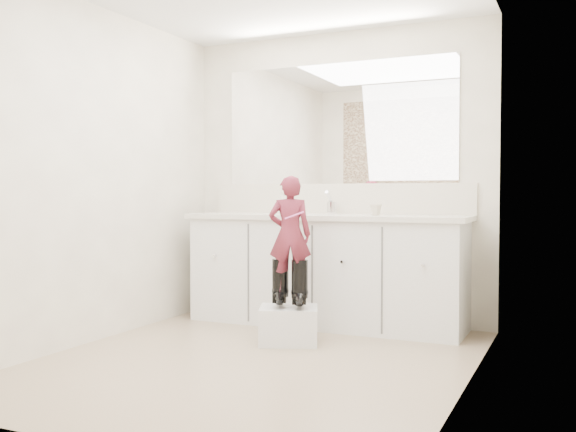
% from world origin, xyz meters
% --- Properties ---
extents(floor, '(3.00, 3.00, 0.00)m').
position_xyz_m(floor, '(0.00, 0.00, 0.00)').
color(floor, '#8A705A').
rests_on(floor, ground).
extents(wall_back, '(2.60, 0.00, 2.60)m').
position_xyz_m(wall_back, '(0.00, 1.50, 1.20)').
color(wall_back, beige).
rests_on(wall_back, floor).
extents(wall_front, '(2.60, 0.00, 2.60)m').
position_xyz_m(wall_front, '(0.00, -1.50, 1.20)').
color(wall_front, beige).
rests_on(wall_front, floor).
extents(wall_left, '(0.00, 3.00, 3.00)m').
position_xyz_m(wall_left, '(-1.30, 0.00, 1.20)').
color(wall_left, beige).
rests_on(wall_left, floor).
extents(wall_right, '(0.00, 3.00, 3.00)m').
position_xyz_m(wall_right, '(1.30, 0.00, 1.20)').
color(wall_right, beige).
rests_on(wall_right, floor).
extents(vanity_cabinet, '(2.20, 0.55, 0.85)m').
position_xyz_m(vanity_cabinet, '(0.00, 1.23, 0.42)').
color(vanity_cabinet, silver).
rests_on(vanity_cabinet, floor).
extents(countertop, '(2.28, 0.58, 0.04)m').
position_xyz_m(countertop, '(0.00, 1.21, 0.87)').
color(countertop, beige).
rests_on(countertop, vanity_cabinet).
extents(backsplash, '(2.28, 0.03, 0.25)m').
position_xyz_m(backsplash, '(0.00, 1.49, 1.02)').
color(backsplash, beige).
rests_on(backsplash, countertop).
extents(mirror, '(2.00, 0.02, 1.00)m').
position_xyz_m(mirror, '(0.00, 1.49, 1.64)').
color(mirror, white).
rests_on(mirror, wall_back).
extents(dot_panel, '(2.00, 0.01, 1.20)m').
position_xyz_m(dot_panel, '(0.00, -1.49, 1.65)').
color(dot_panel, '#472819').
rests_on(dot_panel, wall_front).
extents(faucet, '(0.08, 0.08, 0.10)m').
position_xyz_m(faucet, '(0.00, 1.38, 0.94)').
color(faucet, silver).
rests_on(faucet, countertop).
extents(cup, '(0.11, 0.11, 0.09)m').
position_xyz_m(cup, '(0.43, 1.20, 0.93)').
color(cup, beige).
rests_on(cup, countertop).
extents(soap_bottle, '(0.09, 0.09, 0.18)m').
position_xyz_m(soap_bottle, '(-0.36, 1.18, 0.98)').
color(soap_bottle, silver).
rests_on(soap_bottle, countertop).
extents(step_stool, '(0.50, 0.46, 0.26)m').
position_xyz_m(step_stool, '(-0.01, 0.53, 0.13)').
color(step_stool, silver).
rests_on(step_stool, floor).
extents(boot_left, '(0.20, 0.25, 0.34)m').
position_xyz_m(boot_left, '(-0.08, 0.55, 0.42)').
color(boot_left, black).
rests_on(boot_left, step_stool).
extents(boot_right, '(0.20, 0.25, 0.34)m').
position_xyz_m(boot_right, '(0.07, 0.55, 0.42)').
color(boot_right, black).
rests_on(boot_right, step_stool).
extents(toddler, '(0.35, 0.30, 0.82)m').
position_xyz_m(toddler, '(-0.01, 0.55, 0.77)').
color(toddler, '#A4324D').
rests_on(toddler, step_stool).
extents(toothbrush, '(0.13, 0.06, 0.06)m').
position_xyz_m(toothbrush, '(0.06, 0.47, 0.91)').
color(toothbrush, '#E85AAD').
rests_on(toothbrush, toddler).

